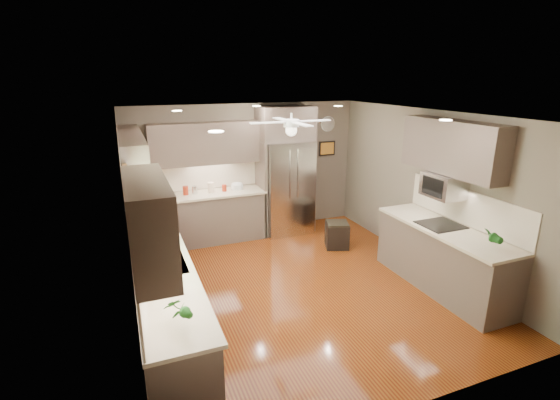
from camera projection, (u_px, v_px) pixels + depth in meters
floor at (298, 286)px, 6.02m from camera, size 5.00×5.00×0.00m
ceiling at (300, 115)px, 5.29m from camera, size 5.00×5.00×0.00m
wall_back at (246, 169)px, 7.87m from camera, size 4.50×0.00×4.50m
wall_front at (421, 290)px, 3.43m from camera, size 4.50×0.00×4.50m
wall_left at (128, 227)px, 4.85m from camera, size 0.00×5.00×5.00m
wall_right at (428, 190)px, 6.45m from camera, size 0.00×5.00×5.00m
canister_a at (186, 191)px, 7.26m from camera, size 0.13×0.13×0.16m
canister_b at (195, 190)px, 7.31m from camera, size 0.10×0.10×0.16m
canister_c at (211, 188)px, 7.40m from camera, size 0.14×0.14×0.19m
canister_d at (224, 188)px, 7.49m from camera, size 0.09×0.09×0.13m
soap_bottle at (145, 239)px, 5.03m from camera, size 0.12×0.12×0.20m
potted_plant_left at (177, 309)px, 3.42m from camera, size 0.20×0.17×0.32m
potted_plant_right at (493, 237)px, 5.00m from camera, size 0.17×0.14×0.29m
bowl at (237, 188)px, 7.58m from camera, size 0.26×0.26×0.06m
left_run at (158, 275)px, 5.32m from camera, size 0.65×4.70×1.45m
back_run at (215, 216)px, 7.58m from camera, size 1.85×0.65×1.45m
uppers at (233, 157)px, 5.84m from camera, size 4.50×4.70×0.95m
window at (130, 216)px, 4.33m from camera, size 0.05×1.12×0.92m
sink at (163, 266)px, 4.62m from camera, size 0.50×0.70×0.32m
refrigerator at (286, 173)px, 7.83m from camera, size 1.06×0.75×2.45m
right_run at (443, 257)px, 5.85m from camera, size 0.70×2.20×1.45m
microwave at (444, 185)px, 5.81m from camera, size 0.43×0.55×0.34m
ceiling_fan at (291, 125)px, 5.60m from camera, size 1.18×1.18×0.32m
recessed_lights at (286, 113)px, 5.63m from camera, size 2.84×3.14×0.01m
wall_clock at (328, 124)px, 8.24m from camera, size 0.30×0.03×0.30m
framed_print at (327, 148)px, 8.38m from camera, size 0.36×0.03×0.30m
stool at (337, 235)px, 7.32m from camera, size 0.51×0.51×0.47m
paper_towel at (167, 278)px, 3.99m from camera, size 0.13×0.13×0.31m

